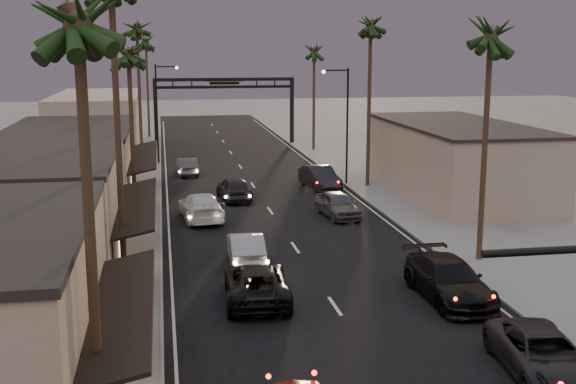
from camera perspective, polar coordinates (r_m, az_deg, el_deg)
name	(u,v)px	position (r m, az deg, el deg)	size (l,w,h in m)	color
ground	(264,201)	(50.09, -1.93, -0.74)	(200.00, 200.00, 0.00)	slate
road	(255,188)	(54.95, -2.66, 0.34)	(14.00, 120.00, 0.02)	black
sidewalk_left	(131,175)	(61.46, -12.33, 1.32)	(5.00, 92.00, 0.12)	slate
sidewalk_right	(352,168)	(63.52, 5.06, 1.86)	(5.00, 92.00, 0.12)	slate
storefront_mid	(31,216)	(35.91, -19.66, -1.78)	(8.00, 14.00, 5.50)	#A08F80
storefront_far	(71,166)	(51.51, -16.75, 1.95)	(8.00, 16.00, 5.00)	tan
storefront_dist	(98,124)	(74.15, -14.75, 5.19)	(8.00, 20.00, 6.00)	#A08F80
building_right	(456,160)	(53.38, 13.12, 2.45)	(8.00, 18.00, 5.00)	#A08F80
arch	(225,94)	(78.95, -5.03, 7.72)	(15.20, 0.40, 7.27)	black
streetlight_right	(344,116)	(55.48, 4.43, 5.98)	(2.13, 0.30, 9.00)	black
streetlight_left	(160,105)	(66.71, -10.09, 6.75)	(2.13, 0.30, 9.00)	black
palm_la	(77,5)	(17.62, -16.33, 13.98)	(3.20, 3.20, 13.20)	#38281C
palm_lc	(128,48)	(44.54, -12.51, 11.06)	(3.20, 3.20, 12.20)	#38281C
palm_ld	(137,24)	(63.56, -11.87, 12.86)	(3.20, 3.20, 14.20)	#38281C
palm_ra	(491,27)	(35.98, 15.77, 12.45)	(3.20, 3.20, 13.20)	#38281C
palm_rb	(371,21)	(54.75, 6.57, 13.30)	(3.20, 3.20, 14.20)	#38281C
palm_rc	(314,48)	(74.12, 2.08, 11.34)	(3.20, 3.20, 12.20)	#38281C
palm_far	(146,39)	(86.52, -11.18, 11.78)	(3.20, 3.20, 13.20)	#38281C
oncoming_pickup	(256,283)	(30.55, -2.51, -7.20)	(2.59, 5.62, 1.56)	black
oncoming_silver	(246,248)	(35.80, -3.36, -4.43)	(1.63, 4.68, 1.54)	#9D9DA2
oncoming_white	(201,207)	(44.93, -6.89, -1.15)	(2.32, 5.71, 1.66)	silver
oncoming_dgrey	(234,188)	(50.49, -4.28, 0.29)	(1.95, 4.84, 1.65)	black
oncoming_grey_far	(187,166)	(60.88, -7.98, 2.01)	(1.52, 4.37, 1.44)	#414245
curbside_near	(543,354)	(25.33, 19.51, -11.99)	(2.46, 5.34, 1.48)	black
curbside_black	(449,280)	(31.42, 12.58, -6.79)	(2.41, 5.93, 1.72)	black
curbside_grey	(338,205)	(45.44, 3.94, -1.01)	(1.85, 4.61, 1.57)	#46474B
curbside_far	(320,178)	(54.38, 2.54, 1.14)	(1.81, 5.20, 1.71)	black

